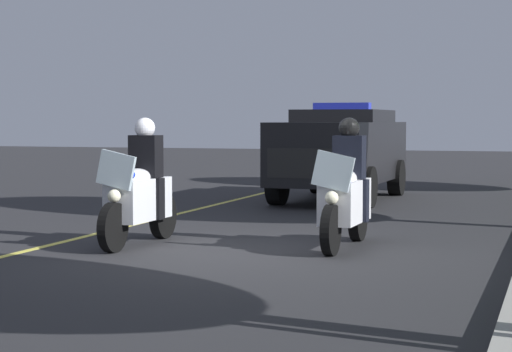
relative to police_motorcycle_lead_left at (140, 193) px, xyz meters
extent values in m
plane|color=#28282B|center=(0.28, 1.32, -0.70)|extent=(80.00, 80.00, 0.00)
cube|color=#E0D14C|center=(0.28, -1.13, -0.70)|extent=(48.00, 0.12, 0.01)
cylinder|color=black|center=(0.76, -0.01, -0.38)|extent=(0.64, 0.13, 0.64)
cylinder|color=black|center=(-0.74, 0.01, -0.38)|extent=(0.64, 0.15, 0.64)
cube|color=silver|center=(0.03, 0.00, -0.08)|extent=(1.21, 0.46, 0.56)
ellipsoid|color=silver|center=(0.08, 0.00, 0.22)|extent=(0.56, 0.33, 0.24)
cube|color=silver|center=(0.66, -0.01, 0.35)|extent=(0.07, 0.56, 0.53)
sphere|color=#F9F4CC|center=(0.72, -0.01, 0.02)|extent=(0.17, 0.17, 0.17)
sphere|color=red|center=(0.53, -0.17, 0.28)|extent=(0.09, 0.09, 0.09)
sphere|color=#1933F2|center=(0.53, 0.15, 0.28)|extent=(0.09, 0.09, 0.09)
cube|color=black|center=(-0.20, 0.00, 0.48)|extent=(0.29, 0.40, 0.60)
cube|color=black|center=(-0.13, 0.20, -0.08)|extent=(0.18, 0.14, 0.56)
cube|color=black|center=(-0.14, -0.20, -0.08)|extent=(0.18, 0.14, 0.56)
sphere|color=silver|center=(-0.18, 0.00, 0.88)|extent=(0.28, 0.28, 0.28)
cylinder|color=black|center=(0.15, 2.69, -0.38)|extent=(0.64, 0.13, 0.64)
cylinder|color=black|center=(-1.35, 2.71, -0.38)|extent=(0.64, 0.15, 0.64)
cube|color=white|center=(-0.58, 2.70, -0.08)|extent=(1.21, 0.46, 0.56)
ellipsoid|color=white|center=(-0.53, 2.70, 0.22)|extent=(0.56, 0.33, 0.24)
cube|color=silver|center=(0.05, 2.69, 0.35)|extent=(0.07, 0.56, 0.53)
sphere|color=#F9F4CC|center=(0.11, 2.69, 0.02)|extent=(0.17, 0.17, 0.17)
sphere|color=red|center=(-0.08, 2.53, 0.28)|extent=(0.09, 0.09, 0.09)
sphere|color=#1933F2|center=(-0.08, 2.85, 0.28)|extent=(0.09, 0.09, 0.09)
cube|color=black|center=(-0.81, 2.70, 0.48)|extent=(0.29, 0.40, 0.60)
cube|color=black|center=(-0.75, 2.90, -0.08)|extent=(0.18, 0.14, 0.56)
cube|color=black|center=(-0.75, 2.50, -0.08)|extent=(0.18, 0.14, 0.56)
sphere|color=black|center=(-0.79, 2.70, 0.88)|extent=(0.28, 0.28, 0.28)
cube|color=black|center=(-7.71, 0.96, 0.32)|extent=(4.92, 1.96, 1.24)
cube|color=black|center=(-8.01, 0.96, 1.02)|extent=(2.42, 1.78, 0.36)
cube|color=#2633D8|center=(-7.81, 0.96, 1.28)|extent=(0.30, 1.20, 0.14)
cube|color=black|center=(-5.31, 0.93, 0.18)|extent=(0.14, 1.62, 0.56)
cylinder|color=black|center=(-6.15, 1.84, -0.30)|extent=(0.80, 0.29, 0.80)
cylinder|color=black|center=(-6.18, 0.04, -0.30)|extent=(0.80, 0.29, 0.80)
cylinder|color=black|center=(-9.25, 1.88, -0.30)|extent=(0.80, 0.29, 0.80)
cylinder|color=black|center=(-9.28, 0.08, -0.30)|extent=(0.80, 0.29, 0.80)
camera|label=1|loc=(11.20, 5.40, 0.99)|focal=64.50mm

